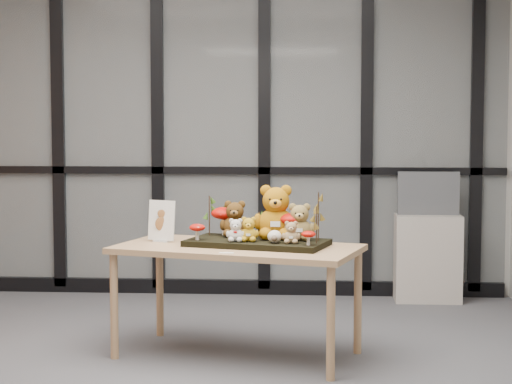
# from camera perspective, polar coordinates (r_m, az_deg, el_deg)

# --- Properties ---
(floor) EXTENTS (5.00, 5.00, 0.00)m
(floor) POSITION_cam_1_polar(r_m,az_deg,el_deg) (5.55, -5.70, -11.11)
(floor) COLOR #58585D
(floor) RESTS_ON ground
(room_shell) EXTENTS (5.00, 5.00, 5.00)m
(room_shell) POSITION_cam_1_polar(r_m,az_deg,el_deg) (5.34, -5.85, 6.52)
(room_shell) COLOR #B4B1AA
(room_shell) RESTS_ON floor
(glass_partition) EXTENTS (4.90, 0.06, 2.78)m
(glass_partition) POSITION_cam_1_polar(r_m,az_deg,el_deg) (7.78, -2.80, 4.04)
(glass_partition) COLOR #2D383F
(glass_partition) RESTS_ON floor
(display_table) EXTENTS (1.64, 1.13, 0.70)m
(display_table) POSITION_cam_1_polar(r_m,az_deg,el_deg) (5.79, -1.16, -4.00)
(display_table) COLOR #A67D5A
(display_table) RESTS_ON floor
(diorama_tray) EXTENTS (0.94, 0.65, 0.04)m
(diorama_tray) POSITION_cam_1_polar(r_m,az_deg,el_deg) (5.79, 0.07, -3.14)
(diorama_tray) COLOR black
(diorama_tray) RESTS_ON display_table
(bear_pooh_yellow) EXTENTS (0.35, 0.33, 0.37)m
(bear_pooh_yellow) POSITION_cam_1_polar(r_m,az_deg,el_deg) (5.84, 1.24, -1.06)
(bear_pooh_yellow) COLOR #A3650B
(bear_pooh_yellow) RESTS_ON diorama_tray
(bear_brown_medium) EXTENTS (0.24, 0.22, 0.25)m
(bear_brown_medium) POSITION_cam_1_polar(r_m,az_deg,el_deg) (5.94, -1.31, -1.54)
(bear_brown_medium) COLOR #4C3010
(bear_brown_medium) RESTS_ON diorama_tray
(bear_tan_back) EXTENTS (0.23, 0.22, 0.25)m
(bear_tan_back) POSITION_cam_1_polar(r_m,az_deg,el_deg) (5.77, 2.70, -1.73)
(bear_tan_back) COLOR olive
(bear_tan_back) RESTS_ON diorama_tray
(bear_small_yellow) EXTENTS (0.15, 0.15, 0.17)m
(bear_small_yellow) POSITION_cam_1_polar(r_m,az_deg,el_deg) (5.71, -0.45, -2.22)
(bear_small_yellow) COLOR #BE8D18
(bear_small_yellow) RESTS_ON diorama_tray
(bear_white_bow) EXTENTS (0.15, 0.14, 0.16)m
(bear_white_bow) POSITION_cam_1_polar(r_m,az_deg,el_deg) (5.71, -1.25, -2.28)
(bear_white_bow) COLOR silver
(bear_white_bow) RESTS_ON diorama_tray
(bear_beige_small) EXTENTS (0.14, 0.13, 0.15)m
(bear_beige_small) POSITION_cam_1_polar(r_m,az_deg,el_deg) (5.63, 2.18, -2.42)
(bear_beige_small) COLOR #A18155
(bear_beige_small) RESTS_ON diorama_tray
(plush_cream_hedgehog) EXTENTS (0.08, 0.08, 0.09)m
(plush_cream_hedgehog) POSITION_cam_1_polar(r_m,az_deg,el_deg) (5.65, 1.15, -2.72)
(plush_cream_hedgehog) COLOR silver
(plush_cream_hedgehog) RESTS_ON diorama_tray
(mushroom_back_left) EXTENTS (0.18, 0.18, 0.20)m
(mushroom_back_left) POSITION_cam_1_polar(r_m,az_deg,el_deg) (6.02, -1.92, -1.70)
(mushroom_back_left) COLOR #A70C05
(mushroom_back_left) RESTS_ON diorama_tray
(mushroom_back_right) EXTENTS (0.16, 0.16, 0.18)m
(mushroom_back_right) POSITION_cam_1_polar(r_m,az_deg,el_deg) (5.81, 2.18, -2.03)
(mushroom_back_right) COLOR #A70C05
(mushroom_back_right) RESTS_ON diorama_tray
(mushroom_front_left) EXTENTS (0.10, 0.10, 0.11)m
(mushroom_front_left) POSITION_cam_1_polar(r_m,az_deg,el_deg) (5.80, -3.63, -2.41)
(mushroom_front_left) COLOR #A70C05
(mushroom_front_left) RESTS_ON diorama_tray
(mushroom_front_right) EXTENTS (0.09, 0.09, 0.10)m
(mushroom_front_right) POSITION_cam_1_polar(r_m,az_deg,el_deg) (5.55, 3.24, -2.80)
(mushroom_front_right) COLOR #A70C05
(mushroom_front_right) RESTS_ON diorama_tray
(sprig_green_far_left) EXTENTS (0.05, 0.05, 0.26)m
(sprig_green_far_left) POSITION_cam_1_polar(r_m,az_deg,el_deg) (6.01, -2.89, -1.45)
(sprig_green_far_left) COLOR #1E3E0E
(sprig_green_far_left) RESTS_ON diorama_tray
(sprig_green_mid_left) EXTENTS (0.05, 0.05, 0.20)m
(sprig_green_mid_left) POSITION_cam_1_polar(r_m,az_deg,el_deg) (6.02, -1.78, -1.73)
(sprig_green_mid_left) COLOR #1E3E0E
(sprig_green_mid_left) RESTS_ON diorama_tray
(sprig_dry_far_right) EXTENTS (0.05, 0.05, 0.30)m
(sprig_dry_far_right) POSITION_cam_1_polar(r_m,az_deg,el_deg) (5.75, 3.86, -1.52)
(sprig_dry_far_right) COLOR brown
(sprig_dry_far_right) RESTS_ON diorama_tray
(sprig_dry_mid_right) EXTENTS (0.05, 0.05, 0.23)m
(sprig_dry_mid_right) POSITION_cam_1_polar(r_m,az_deg,el_deg) (5.64, 3.75, -2.03)
(sprig_dry_mid_right) COLOR brown
(sprig_dry_mid_right) RESTS_ON diorama_tray
(sprig_green_centre) EXTENTS (0.05, 0.05, 0.16)m
(sprig_green_centre) POSITION_cam_1_polar(r_m,az_deg,el_deg) (5.95, 0.19, -1.98)
(sprig_green_centre) COLOR #1E3E0E
(sprig_green_centre) RESTS_ON diorama_tray
(sign_holder) EXTENTS (0.19, 0.10, 0.27)m
(sign_holder) POSITION_cam_1_polar(r_m,az_deg,el_deg) (5.99, -5.83, -1.91)
(sign_holder) COLOR silver
(sign_holder) RESTS_ON display_table
(label_card) EXTENTS (0.08, 0.03, 0.00)m
(label_card) POSITION_cam_1_polar(r_m,az_deg,el_deg) (5.49, -1.83, -3.77)
(label_card) COLOR white
(label_card) RESTS_ON display_table
(cabinet) EXTENTS (0.53, 0.31, 0.70)m
(cabinet) POSITION_cam_1_polar(r_m,az_deg,el_deg) (7.68, 10.52, -4.02)
(cabinet) COLOR #A9A096
(cabinet) RESTS_ON floor
(monitor) EXTENTS (0.50, 0.05, 0.35)m
(monitor) POSITION_cam_1_polar(r_m,az_deg,el_deg) (7.63, 10.56, -0.08)
(monitor) COLOR #4F5156
(monitor) RESTS_ON cabinet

